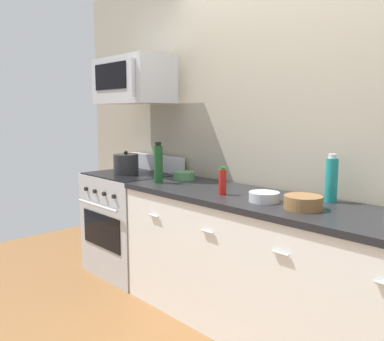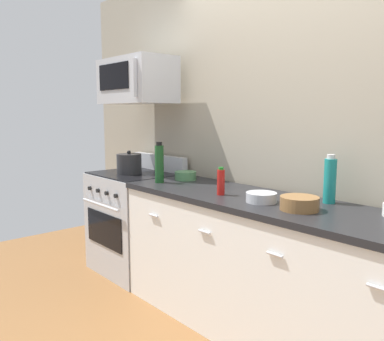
{
  "view_description": "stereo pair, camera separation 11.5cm",
  "coord_description": "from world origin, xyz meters",
  "px_view_note": "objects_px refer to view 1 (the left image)",
  "views": [
    {
      "loc": [
        1.43,
        -2.09,
        1.47
      ],
      "look_at": [
        -0.7,
        -0.05,
        1.04
      ],
      "focal_mm": 37.49,
      "sensor_mm": 36.0,
      "label": 1
    },
    {
      "loc": [
        1.51,
        -2.0,
        1.47
      ],
      "look_at": [
        -0.7,
        -0.05,
        1.04
      ],
      "focal_mm": 37.49,
      "sensor_mm": 36.0,
      "label": 2
    }
  ],
  "objects_px": {
    "microwave": "(133,81)",
    "bowl_green_glaze": "(184,175)",
    "bowl_steel_prep": "(264,196)",
    "range_oven": "(132,222)",
    "bottle_hot_sauce_red": "(223,182)",
    "bowl_wooden_salad": "(303,202)",
    "stockpot": "(126,164)",
    "bottle_wine_green": "(158,163)",
    "bottle_sparkling_teal": "(331,179)"
  },
  "relations": [
    {
      "from": "microwave",
      "to": "bowl_green_glaze",
      "type": "distance_m",
      "value": 0.99
    },
    {
      "from": "microwave",
      "to": "bowl_steel_prep",
      "type": "bearing_deg",
      "value": -4.61
    },
    {
      "from": "range_oven",
      "to": "bowl_steel_prep",
      "type": "bearing_deg",
      "value": -2.95
    },
    {
      "from": "range_oven",
      "to": "bottle_hot_sauce_red",
      "type": "relative_size",
      "value": 5.68
    },
    {
      "from": "range_oven",
      "to": "bowl_wooden_salad",
      "type": "xyz_separation_m",
      "value": [
        1.81,
        -0.08,
        0.49
      ]
    },
    {
      "from": "stockpot",
      "to": "microwave",
      "type": "bearing_deg",
      "value": 89.87
    },
    {
      "from": "microwave",
      "to": "bowl_wooden_salad",
      "type": "relative_size",
      "value": 3.39
    },
    {
      "from": "bowl_green_glaze",
      "to": "stockpot",
      "type": "relative_size",
      "value": 0.8
    },
    {
      "from": "bottle_wine_green",
      "to": "bowl_wooden_salad",
      "type": "height_order",
      "value": "bottle_wine_green"
    },
    {
      "from": "bottle_sparkling_teal",
      "to": "bowl_steel_prep",
      "type": "xyz_separation_m",
      "value": [
        -0.29,
        -0.29,
        -0.11
      ]
    },
    {
      "from": "bottle_sparkling_teal",
      "to": "stockpot",
      "type": "bearing_deg",
      "value": -171.72
    },
    {
      "from": "bowl_green_glaze",
      "to": "bottle_sparkling_teal",
      "type": "bearing_deg",
      "value": 4.48
    },
    {
      "from": "bowl_wooden_salad",
      "to": "stockpot",
      "type": "distance_m",
      "value": 1.81
    },
    {
      "from": "bottle_hot_sauce_red",
      "to": "bowl_wooden_salad",
      "type": "height_order",
      "value": "bottle_hot_sauce_red"
    },
    {
      "from": "bowl_steel_prep",
      "to": "bowl_wooden_salad",
      "type": "height_order",
      "value": "bowl_wooden_salad"
    },
    {
      "from": "bowl_green_glaze",
      "to": "stockpot",
      "type": "height_order",
      "value": "stockpot"
    },
    {
      "from": "bowl_steel_prep",
      "to": "bottle_hot_sauce_red",
      "type": "bearing_deg",
      "value": -175.45
    },
    {
      "from": "range_oven",
      "to": "bowl_steel_prep",
      "type": "relative_size",
      "value": 5.64
    },
    {
      "from": "bottle_sparkling_teal",
      "to": "stockpot",
      "type": "distance_m",
      "value": 1.85
    },
    {
      "from": "microwave",
      "to": "stockpot",
      "type": "xyz_separation_m",
      "value": [
        -0.0,
        -0.1,
        -0.74
      ]
    },
    {
      "from": "bottle_wine_green",
      "to": "range_oven",
      "type": "bearing_deg",
      "value": 167.25
    },
    {
      "from": "range_oven",
      "to": "bottle_sparkling_teal",
      "type": "bearing_deg",
      "value": 6.64
    },
    {
      "from": "bottle_hot_sauce_red",
      "to": "bowl_steel_prep",
      "type": "height_order",
      "value": "bottle_hot_sauce_red"
    },
    {
      "from": "range_oven",
      "to": "bowl_wooden_salad",
      "type": "relative_size",
      "value": 4.87
    },
    {
      "from": "bottle_wine_green",
      "to": "bottle_hot_sauce_red",
      "type": "xyz_separation_m",
      "value": [
        0.66,
        0.02,
        -0.06
      ]
    },
    {
      "from": "microwave",
      "to": "stockpot",
      "type": "distance_m",
      "value": 0.74
    },
    {
      "from": "bottle_wine_green",
      "to": "bowl_wooden_salad",
      "type": "distance_m",
      "value": 1.26
    },
    {
      "from": "stockpot",
      "to": "bottle_wine_green",
      "type": "bearing_deg",
      "value": -7.38
    },
    {
      "from": "bottle_sparkling_teal",
      "to": "bowl_green_glaze",
      "type": "bearing_deg",
      "value": -175.52
    },
    {
      "from": "bowl_green_glaze",
      "to": "stockpot",
      "type": "bearing_deg",
      "value": -163.96
    },
    {
      "from": "bottle_wine_green",
      "to": "bowl_wooden_salad",
      "type": "xyz_separation_m",
      "value": [
        1.26,
        0.05,
        -0.11
      ]
    },
    {
      "from": "microwave",
      "to": "bottle_wine_green",
      "type": "xyz_separation_m",
      "value": [
        0.55,
        -0.17,
        -0.68
      ]
    },
    {
      "from": "microwave",
      "to": "bottle_sparkling_teal",
      "type": "xyz_separation_m",
      "value": [
        1.83,
        0.17,
        -0.69
      ]
    },
    {
      "from": "bottle_hot_sauce_red",
      "to": "bowl_steel_prep",
      "type": "distance_m",
      "value": 0.33
    },
    {
      "from": "bowl_steel_prep",
      "to": "bottle_sparkling_teal",
      "type": "bearing_deg",
      "value": 45.24
    },
    {
      "from": "bowl_steel_prep",
      "to": "bowl_wooden_salad",
      "type": "relative_size",
      "value": 0.86
    },
    {
      "from": "range_oven",
      "to": "bottle_hot_sauce_red",
      "type": "xyz_separation_m",
      "value": [
        1.21,
        -0.11,
        0.54
      ]
    },
    {
      "from": "range_oven",
      "to": "bottle_wine_green",
      "type": "bearing_deg",
      "value": -12.75
    },
    {
      "from": "bottle_sparkling_teal",
      "to": "bowl_wooden_salad",
      "type": "height_order",
      "value": "bottle_sparkling_teal"
    },
    {
      "from": "bottle_hot_sauce_red",
      "to": "bowl_green_glaze",
      "type": "height_order",
      "value": "bottle_hot_sauce_red"
    },
    {
      "from": "range_oven",
      "to": "bottle_wine_green",
      "type": "distance_m",
      "value": 0.83
    },
    {
      "from": "range_oven",
      "to": "bowl_wooden_salad",
      "type": "height_order",
      "value": "range_oven"
    },
    {
      "from": "bottle_wine_green",
      "to": "bottle_hot_sauce_red",
      "type": "distance_m",
      "value": 0.66
    },
    {
      "from": "bottle_wine_green",
      "to": "bowl_wooden_salad",
      "type": "relative_size",
      "value": 1.47
    },
    {
      "from": "bottle_wine_green",
      "to": "stockpot",
      "type": "bearing_deg",
      "value": 172.62
    },
    {
      "from": "bowl_green_glaze",
      "to": "bowl_wooden_salad",
      "type": "bearing_deg",
      "value": -8.97
    },
    {
      "from": "microwave",
      "to": "bottle_sparkling_teal",
      "type": "relative_size",
      "value": 2.49
    },
    {
      "from": "bowl_steel_prep",
      "to": "bowl_wooden_salad",
      "type": "distance_m",
      "value": 0.27
    },
    {
      "from": "stockpot",
      "to": "range_oven",
      "type": "bearing_deg",
      "value": 90.0
    },
    {
      "from": "bowl_steel_prep",
      "to": "stockpot",
      "type": "distance_m",
      "value": 1.54
    }
  ]
}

